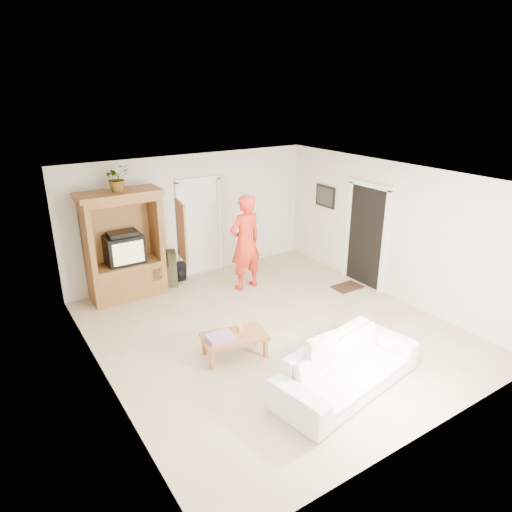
{
  "coord_description": "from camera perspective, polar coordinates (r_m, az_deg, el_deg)",
  "views": [
    {
      "loc": [
        -3.94,
        -5.55,
        3.92
      ],
      "look_at": [
        0.06,
        0.6,
        1.15
      ],
      "focal_mm": 32.0,
      "sensor_mm": 36.0,
      "label": 1
    }
  ],
  "objects": [
    {
      "name": "sofa",
      "position": [
        6.47,
        11.38,
        -13.52
      ],
      "size": [
        2.36,
        1.25,
        0.66
      ],
      "primitive_type": "imported",
      "rotation": [
        0.0,
        0.0,
        0.17
      ],
      "color": "white",
      "rests_on": "floor"
    },
    {
      "name": "doorway_right",
      "position": [
        9.52,
        13.61,
        2.36
      ],
      "size": [
        0.05,
        0.9,
        2.04
      ],
      "primitive_type": "cube",
      "color": "black",
      "rests_on": "floor"
    },
    {
      "name": "wall_front",
      "position": [
        5.38,
        21.21,
        -10.02
      ],
      "size": [
        5.5,
        0.0,
        5.5
      ],
      "primitive_type": "plane",
      "rotation": [
        -1.57,
        0.0,
        0.0
      ],
      "color": "silver",
      "rests_on": "floor"
    },
    {
      "name": "backpack_black",
      "position": [
        9.78,
        -9.72,
        -2.04
      ],
      "size": [
        0.33,
        0.21,
        0.39
      ],
      "primitive_type": null,
      "rotation": [
        0.0,
        0.0,
        0.1
      ],
      "color": "black",
      "rests_on": "floor"
    },
    {
      "name": "wall_left",
      "position": [
        6.25,
        -18.98,
        -5.29
      ],
      "size": [
        0.0,
        6.0,
        6.0
      ],
      "primitive_type": "plane",
      "rotation": [
        1.57,
        0.0,
        1.57
      ],
      "color": "silver",
      "rests_on": "floor"
    },
    {
      "name": "coffee_table",
      "position": [
        7.03,
        -2.71,
        -10.19
      ],
      "size": [
        1.07,
        0.72,
        0.36
      ],
      "rotation": [
        0.0,
        0.0,
        -0.21
      ],
      "color": "#9C6535",
      "rests_on": "floor"
    },
    {
      "name": "plant",
      "position": [
        8.65,
        -16.98,
        9.32
      ],
      "size": [
        0.52,
        0.47,
        0.49
      ],
      "primitive_type": "imported",
      "rotation": [
        0.0,
        0.0,
        0.23
      ],
      "color": "#4C7238",
      "rests_on": "armoire"
    },
    {
      "name": "wall_right",
      "position": [
        9.08,
        16.57,
        3.04
      ],
      "size": [
        0.0,
        6.0,
        6.0
      ],
      "primitive_type": "plane",
      "rotation": [
        1.57,
        0.0,
        -1.57
      ],
      "color": "silver",
      "rests_on": "floor"
    },
    {
      "name": "wall_back",
      "position": [
        9.77,
        -7.99,
        4.93
      ],
      "size": [
        5.5,
        0.0,
        5.5
      ],
      "primitive_type": "plane",
      "rotation": [
        1.57,
        0.0,
        0.0
      ],
      "color": "silver",
      "rests_on": "floor"
    },
    {
      "name": "backpack_olive",
      "position": [
        9.53,
        -11.09,
        -1.58
      ],
      "size": [
        0.47,
        0.4,
        0.75
      ],
      "primitive_type": null,
      "rotation": [
        0.0,
        0.0,
        -0.34
      ],
      "color": "#47442B",
      "rests_on": "floor"
    },
    {
      "name": "man",
      "position": [
        9.06,
        -1.34,
        1.7
      ],
      "size": [
        0.75,
        0.53,
        1.95
      ],
      "primitive_type": "imported",
      "rotation": [
        0.0,
        0.0,
        3.23
      ],
      "color": "red",
      "rests_on": "floor"
    },
    {
      "name": "floor",
      "position": [
        7.86,
        2.07,
        -9.26
      ],
      "size": [
        6.0,
        6.0,
        0.0
      ],
      "primitive_type": "plane",
      "color": "tan",
      "rests_on": "ground"
    },
    {
      "name": "candle",
      "position": [
        7.07,
        -1.97,
        -9.06
      ],
      "size": [
        0.08,
        0.08,
        0.1
      ],
      "primitive_type": "cylinder",
      "color": "tan",
      "rests_on": "coffee_table"
    },
    {
      "name": "door_back",
      "position": [
        9.89,
        -7.05,
        3.47
      ],
      "size": [
        0.85,
        0.05,
        2.04
      ],
      "primitive_type": "cube",
      "color": "white",
      "rests_on": "floor"
    },
    {
      "name": "ceiling",
      "position": [
        6.94,
        2.35,
        9.7
      ],
      "size": [
        6.0,
        6.0,
        0.0
      ],
      "primitive_type": "plane",
      "rotation": [
        3.14,
        0.0,
        0.0
      ],
      "color": "white",
      "rests_on": "floor"
    },
    {
      "name": "framed_picture",
      "position": [
        10.27,
        8.67,
        7.39
      ],
      "size": [
        0.03,
        0.6,
        0.48
      ],
      "primitive_type": "cube",
      "color": "black",
      "rests_on": "wall_right"
    },
    {
      "name": "doormat",
      "position": [
        9.6,
        11.34,
        -3.79
      ],
      "size": [
        0.6,
        0.4,
        0.02
      ],
      "primitive_type": "cube",
      "color": "#382316",
      "rests_on": "floor"
    },
    {
      "name": "towel",
      "position": [
        6.88,
        -4.54,
        -10.12
      ],
      "size": [
        0.39,
        0.3,
        0.08
      ],
      "primitive_type": "cube",
      "rotation": [
        0.0,
        0.0,
        -0.05
      ],
      "color": "#FF5481",
      "rests_on": "coffee_table"
    },
    {
      "name": "armoire",
      "position": [
        9.06,
        -15.96,
        0.45
      ],
      "size": [
        1.82,
        1.14,
        2.1
      ],
      "color": "olive",
      "rests_on": "floor"
    }
  ]
}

